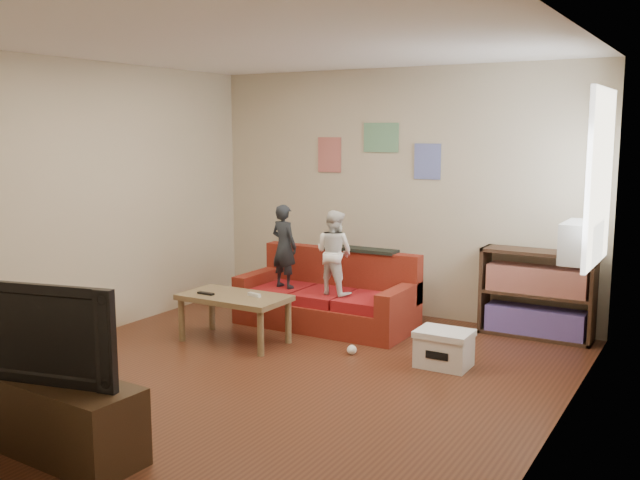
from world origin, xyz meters
The scene contains 17 objects.
room_shell centered at (0.00, 0.00, 1.35)m, with size 4.52×5.02×2.72m.
sofa centered at (-0.39, 1.66, 0.27)m, with size 1.82×0.84×0.80m.
child_a centered at (-0.84, 1.49, 0.82)m, with size 0.32×0.21×0.88m, color #202429.
child_b centered at (-0.24, 1.49, 0.81)m, with size 0.42×0.32×0.86m, color white.
coffee_table centered at (-0.87, 0.66, 0.40)m, with size 1.03×0.57×0.47m.
remote centered at (-1.12, 0.54, 0.48)m, with size 0.18×0.05×0.02m, color black.
game_controller centered at (-0.67, 0.71, 0.48)m, with size 0.15×0.04×0.03m, color silver.
bookshelf centered at (1.60, 2.30, 0.39)m, with size 1.09×0.33×0.87m.
window centered at (2.22, 1.65, 1.64)m, with size 0.04×1.08×1.48m, color white.
ac_unit centered at (2.10, 1.65, 1.08)m, with size 0.28×0.55×0.35m, color #B7B2A3.
artwork_left centered at (-0.85, 2.48, 1.75)m, with size 0.30×0.01×0.40m, color #D87266.
artwork_center centered at (-0.20, 2.48, 1.95)m, with size 0.42×0.01×0.32m, color #72B27F.
artwork_right centered at (0.35, 2.48, 1.70)m, with size 0.30×0.01×0.38m, color #727FCC.
file_box centered at (1.13, 0.98, 0.16)m, with size 0.47×0.36×0.32m.
tv_stand centered at (-0.43, -1.83, 0.24)m, with size 1.30×0.43×0.49m, color #372515.
television centered at (-0.43, -1.83, 0.80)m, with size 1.09×0.14×0.63m, color black.
tissue centered at (0.29, 0.88, 0.04)m, with size 0.09×0.09×0.09m, color white.
Camera 1 is at (3.19, -4.70, 2.04)m, focal length 40.00 mm.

